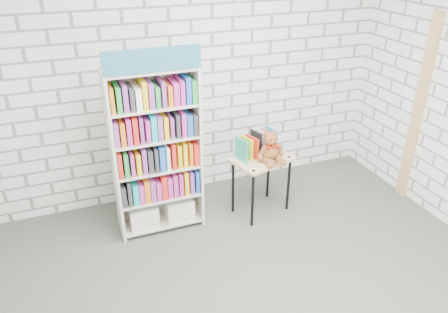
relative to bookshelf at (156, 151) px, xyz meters
name	(u,v)px	position (x,y,z in m)	size (l,w,h in m)	color
ground	(268,298)	(0.59, -1.36, -0.88)	(4.50, 4.50, 0.00)	#42493E
room_shell	(281,100)	(0.59, -1.36, 0.91)	(4.52, 4.02, 2.81)	silver
bookshelf	(156,151)	(0.00, 0.00, 0.00)	(0.86, 0.33, 1.92)	beige
display_table	(262,166)	(1.09, -0.12, -0.31)	(0.70, 0.57, 0.66)	tan
table_books	(256,144)	(1.07, -0.03, -0.09)	(0.46, 0.30, 0.25)	#208D75
teddy_bear	(271,149)	(1.15, -0.21, -0.09)	(0.30, 0.28, 0.33)	brown
door_trim	(418,111)	(2.82, -0.41, 0.17)	(0.05, 0.12, 2.10)	tan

